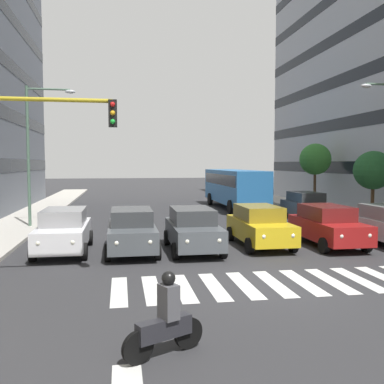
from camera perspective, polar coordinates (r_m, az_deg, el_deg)
The scene contains 15 objects.
ground_plane at distance 13.05m, azimuth 10.91°, elevation -11.93°, with size 180.00×180.00×0.00m, color #2D2D30.
building_left_block_0 at distance 39.38m, azimuth 23.34°, elevation 17.31°, with size 8.86×21.97×25.80m.
crosswalk_markings at distance 13.05m, azimuth 10.91°, elevation -11.91°, with size 9.45×2.80×0.01m.
car_1 at distance 19.18m, azimuth 17.68°, elevation -4.26°, with size 2.02×4.44×1.72m.
car_2 at distance 18.45m, azimuth 9.01°, elevation -4.44°, with size 2.02×4.44×1.72m.
car_3 at distance 17.24m, azimuth 0.11°, elevation -4.98°, with size 2.02×4.44×1.72m.
car_4 at distance 17.11m, azimuth -8.06°, elevation -5.08°, with size 2.02×4.44×1.72m.
car_5 at distance 17.65m, azimuth -16.77°, elevation -4.94°, with size 2.02×4.44×1.72m.
car_row2_0 at distance 27.72m, azimuth 15.07°, elevation -1.75°, with size 2.02×4.44×1.72m.
bus_behind_traffic at distance 33.30m, azimuth 5.68°, elevation 0.97°, with size 2.78×10.50×3.00m.
motorcycle_with_rider at distance 8.16m, azimuth -3.56°, elevation -16.89°, with size 1.56×0.86×1.57m.
traffic_light_gantry at distance 12.74m, azimuth -22.27°, elevation 4.15°, with size 3.89×0.36×5.50m.
street_lamp_right at distance 24.49m, azimuth -20.22°, elevation 6.29°, with size 2.60×0.28×7.49m.
street_tree_1 at distance 26.97m, azimuth 23.10°, elevation 2.67°, with size 2.25×2.25×4.11m.
street_tree_2 at distance 33.23m, azimuth 16.16°, elevation 4.21°, with size 2.34×2.34×4.86m.
Camera 1 is at (4.42, 11.76, 3.54)m, focal length 39.85 mm.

